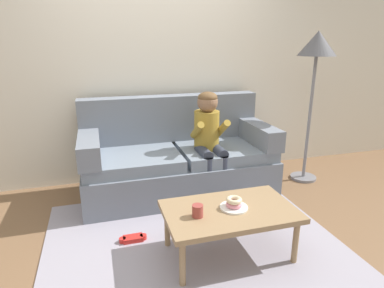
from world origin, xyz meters
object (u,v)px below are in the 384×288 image
Objects in this scene: toy_controller at (133,239)px; mug at (198,211)px; floor_lamp at (316,55)px; couch at (177,159)px; coffee_table at (230,214)px; donut at (234,204)px; person_child at (209,135)px.

mug is at bearing -13.33° from toy_controller.
couch is at bearing 175.22° from floor_lamp.
coffee_table is 8.13× the size of donut.
donut is at bearing -141.47° from floor_lamp.
person_child is 4.87× the size of toy_controller.
donut reaches higher than toy_controller.
toy_controller is at bearing -143.26° from person_child.
person_child is (0.19, 1.03, 0.32)m from coffee_table.
toy_controller is 0.13× the size of floor_lamp.
person_child is 0.65× the size of floor_lamp.
donut is at bearing 7.64° from mug.
coffee_table is 0.89× the size of person_child.
donut is at bearing -98.83° from person_child.
couch reaches higher than mug.
floor_lamp reaches higher than mug.
mug is (-0.46, -1.07, -0.23)m from person_child.
coffee_table is 4.32× the size of toy_controller.
coffee_table is 0.28m from mug.
floor_lamp is (1.44, 1.12, 1.09)m from coffee_table.
mug is at bearing -97.66° from couch.
coffee_table is 10.84× the size of mug.
coffee_table is at bearing -85.89° from couch.
mug is 0.05× the size of floor_lamp.
person_child reaches higher than toy_controller.
donut is at bearing -84.36° from couch.
toy_controller is at bearing 152.77° from donut.
couch reaches higher than toy_controller.
person_child is 1.47m from floor_lamp.
mug reaches higher than donut.
donut is (0.03, 0.00, 0.07)m from coffee_table.
couch is 1.88m from floor_lamp.
person_child is 1.07m from donut.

